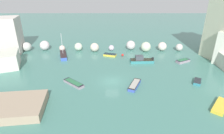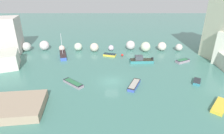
{
  "view_description": "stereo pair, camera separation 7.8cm",
  "coord_description": "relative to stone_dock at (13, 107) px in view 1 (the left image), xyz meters",
  "views": [
    {
      "loc": [
        -0.01,
        -30.99,
        17.14
      ],
      "look_at": [
        0.0,
        4.28,
        1.0
      ],
      "focal_mm": 30.58,
      "sensor_mm": 36.0,
      "label": 1
    },
    {
      "loc": [
        0.07,
        -30.99,
        17.14
      ],
      "look_at": [
        0.0,
        4.28,
        1.0
      ],
      "focal_mm": 30.58,
      "sensor_mm": 36.0,
      "label": 2
    }
  ],
  "objects": [
    {
      "name": "moored_boat_2",
      "position": [
        30.3,
        17.71,
        -0.32
      ],
      "size": [
        3.52,
        2.66,
        0.64
      ],
      "rotation": [
        0.0,
        0.0,
        0.49
      ],
      "color": "gray",
      "rests_on": "cove_water"
    },
    {
      "name": "moored_boat_6",
      "position": [
        30.11,
        0.75,
        -0.41
      ],
      "size": [
        4.05,
        4.42,
        0.49
      ],
      "rotation": [
        0.0,
        0.0,
        0.87
      ],
      "color": "yellow",
      "rests_on": "cove_water"
    },
    {
      "name": "moored_boat_0",
      "position": [
        2.22,
        21.09,
        -0.21
      ],
      "size": [
        2.91,
        5.86,
        5.86
      ],
      "rotation": [
        0.0,
        0.0,
        1.85
      ],
      "color": "#385CBC",
      "rests_on": "cove_water"
    },
    {
      "name": "channel_buoy",
      "position": [
        16.73,
        21.57,
        -0.35
      ],
      "size": [
        0.61,
        0.61,
        0.61
      ],
      "primitive_type": "sphere",
      "color": "red",
      "rests_on": "cove_water"
    },
    {
      "name": "cove_water",
      "position": [
        14.12,
        8.64,
        -0.66
      ],
      "size": [
        160.0,
        160.0,
        0.0
      ],
      "primitive_type": "plane",
      "color": "#467E72",
      "rests_on": "ground"
    },
    {
      "name": "moored_boat_5",
      "position": [
        29.7,
        8.11,
        -0.39
      ],
      "size": [
        2.15,
        2.7,
        0.54
      ],
      "rotation": [
        0.0,
        0.0,
        1.1
      ],
      "color": "teal",
      "rests_on": "cove_water"
    },
    {
      "name": "stone_dock",
      "position": [
        0.0,
        0.0,
        0.0
      ],
      "size": [
        9.34,
        7.48,
        1.31
      ],
      "primitive_type": "cube",
      "rotation": [
        0.0,
        0.0,
        0.12
      ],
      "color": "tan",
      "rests_on": "ground"
    },
    {
      "name": "moored_boat_7",
      "position": [
        18.1,
        6.87,
        -0.35
      ],
      "size": [
        2.74,
        4.37,
        0.58
      ],
      "rotation": [
        0.0,
        0.0,
        1.18
      ],
      "color": "#3B55B4",
      "rests_on": "cove_water"
    },
    {
      "name": "moored_boat_4",
      "position": [
        7.23,
        7.49,
        -0.37
      ],
      "size": [
        4.15,
        3.83,
        0.55
      ],
      "rotation": [
        0.0,
        0.0,
        5.57
      ],
      "color": "gray",
      "rests_on": "cove_water"
    },
    {
      "name": "moored_boat_3",
      "position": [
        20.77,
        17.68,
        -0.1
      ],
      "size": [
        5.35,
        2.02,
        1.62
      ],
      "rotation": [
        0.0,
        0.0,
        3.19
      ],
      "color": "teal",
      "rests_on": "cove_water"
    },
    {
      "name": "rock_breakwater",
      "position": [
        11.64,
        25.68,
        0.49
      ],
      "size": [
        42.27,
        4.08,
        2.55
      ],
      "color": "beige",
      "rests_on": "ground"
    },
    {
      "name": "moored_boat_8",
      "position": [
        13.59,
        21.77,
        -0.39
      ],
      "size": [
        3.28,
        2.12,
        0.53
      ],
      "rotation": [
        0.0,
        0.0,
        5.99
      ],
      "color": "yellow",
      "rests_on": "cove_water"
    }
  ]
}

